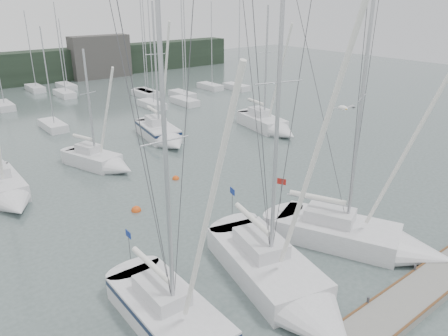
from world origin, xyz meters
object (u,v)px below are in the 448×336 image
object	(u,v)px
sailboat_near_center	(290,290)
sailboat_mid_c	(103,162)
buoy_b	(176,179)
sailboat_mid_d	(163,135)
sailboat_mid_b	(6,192)
buoy_a	(136,211)
sailboat_near_right	(374,241)
sailboat_mid_e	(271,126)

from	to	relation	value
sailboat_near_center	sailboat_mid_c	distance (m)	21.11
buoy_b	sailboat_mid_d	bearing A→B (deg)	64.16
sailboat_near_center	sailboat_mid_b	bearing A→B (deg)	124.18
sailboat_mid_c	buoy_a	size ratio (longest dim) A/B	15.50
sailboat_near_right	sailboat_mid_d	size ratio (longest dim) A/B	1.05
sailboat_mid_b	buoy_a	size ratio (longest dim) A/B	19.22
sailboat_mid_c	sailboat_mid_e	world-z (taller)	sailboat_mid_e
sailboat_near_center	sailboat_mid_b	size ratio (longest dim) A/B	1.33
sailboat_mid_c	buoy_a	xyz separation A→B (m)	(-1.56, -8.44, -0.54)
sailboat_near_center	buoy_a	xyz separation A→B (m)	(-1.21, 12.66, -0.58)
buoy_a	sailboat_near_right	bearing A→B (deg)	-57.28
sailboat_near_center	sailboat_mid_d	world-z (taller)	sailboat_near_center
sailboat_near_center	buoy_a	bearing A→B (deg)	109.06
sailboat_mid_b	sailboat_mid_e	size ratio (longest dim) A/B	0.96
sailboat_near_center	sailboat_mid_c	xyz separation A→B (m)	(0.34, 21.10, -0.04)
sailboat_near_center	sailboat_mid_d	xyz separation A→B (m)	(7.92, 24.17, 0.06)
sailboat_mid_d	sailboat_mid_e	distance (m)	11.22
sailboat_mid_c	sailboat_near_right	bearing A→B (deg)	-91.18
sailboat_mid_d	buoy_b	world-z (taller)	sailboat_mid_d
sailboat_mid_d	buoy_b	xyz separation A→B (m)	(-4.17, -8.62, -0.64)
sailboat_near_center	sailboat_mid_b	xyz separation A→B (m)	(-7.41, 19.73, 0.00)
sailboat_mid_b	buoy_a	bearing A→B (deg)	-47.80
sailboat_mid_b	buoy_b	distance (m)	11.93
sailboat_near_center	sailboat_mid_c	bearing A→B (deg)	102.66
sailboat_mid_d	buoy_a	size ratio (longest dim) A/B	20.79
sailboat_near_right	sailboat_mid_c	bearing A→B (deg)	82.93
sailboat_mid_c	sailboat_mid_d	xyz separation A→B (m)	(7.58, 3.07, 0.10)
sailboat_mid_d	sailboat_mid_e	world-z (taller)	sailboat_mid_d
buoy_a	buoy_b	xyz separation A→B (m)	(4.96, 2.90, 0.00)
sailboat_mid_c	buoy_b	world-z (taller)	sailboat_mid_c
sailboat_mid_d	buoy_a	bearing A→B (deg)	-118.17
buoy_a	sailboat_mid_c	bearing A→B (deg)	79.56
sailboat_mid_d	sailboat_mid_e	bearing A→B (deg)	-11.29
buoy_b	buoy_a	bearing A→B (deg)	-149.71
sailboat_near_right	buoy_b	size ratio (longest dim) A/B	26.39
buoy_a	sailboat_mid_b	bearing A→B (deg)	131.27
buoy_a	buoy_b	world-z (taller)	buoy_a
sailboat_near_right	sailboat_mid_d	bearing A→B (deg)	63.17
sailboat_near_right	sailboat_near_center	bearing A→B (deg)	156.56
sailboat_near_right	sailboat_mid_e	size ratio (longest dim) A/B	1.09
sailboat_near_center	sailboat_mid_e	size ratio (longest dim) A/B	1.27
sailboat_mid_d	buoy_b	bearing A→B (deg)	-105.59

